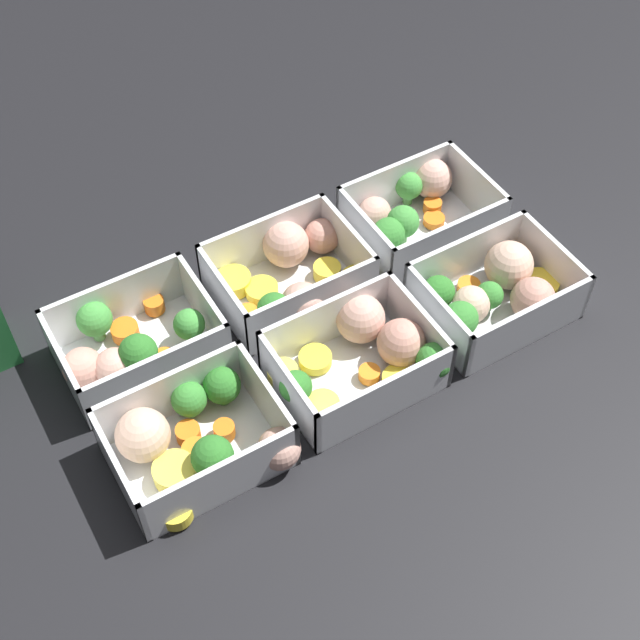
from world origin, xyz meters
The scene contains 7 objects.
ground_plane centered at (0.00, 0.00, 0.00)m, with size 4.00×4.00×0.00m, color black.
container_near_left centered at (-0.17, -0.06, 0.02)m, with size 0.16×0.13×0.06m.
container_near_center centered at (0.02, -0.06, 0.02)m, with size 0.16×0.13×0.06m.
container_near_right centered at (0.17, -0.06, 0.03)m, with size 0.16×0.12×0.06m.
container_far_left centered at (-0.18, 0.07, 0.02)m, with size 0.16×0.12×0.06m.
container_far_center centered at (0.01, 0.07, 0.02)m, with size 0.16×0.14×0.06m.
container_far_right centered at (0.17, 0.08, 0.03)m, with size 0.15×0.12×0.06m.
Camera 1 is at (-0.29, -0.48, 0.71)m, focal length 50.00 mm.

